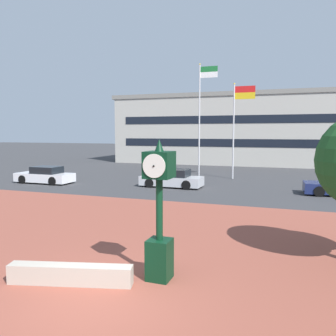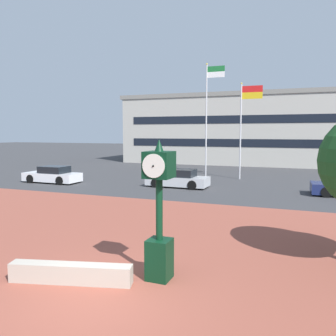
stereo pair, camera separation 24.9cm
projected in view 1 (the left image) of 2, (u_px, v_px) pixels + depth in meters
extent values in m
plane|color=#38383A|center=(97.00, 300.00, 8.02)|extent=(200.00, 200.00, 0.00)
cube|color=brown|center=(155.00, 249.00, 11.53)|extent=(44.00, 15.47, 0.01)
cube|color=#ADA393|center=(70.00, 274.00, 8.84)|extent=(3.20, 1.18, 0.50)
cube|color=black|center=(159.00, 259.00, 9.10)|extent=(0.61, 0.61, 1.08)
cylinder|color=black|center=(159.00, 209.00, 8.96)|extent=(0.18, 0.18, 1.62)
cube|color=black|center=(159.00, 165.00, 8.85)|extent=(0.70, 0.70, 0.68)
cylinder|color=silver|center=(164.00, 164.00, 9.18)|extent=(0.60, 0.04, 0.60)
sphere|color=black|center=(164.00, 163.00, 9.20)|extent=(0.05, 0.05, 0.05)
cylinder|color=silver|center=(154.00, 166.00, 8.51)|extent=(0.60, 0.04, 0.60)
sphere|color=black|center=(154.00, 166.00, 8.49)|extent=(0.05, 0.05, 0.05)
cone|color=black|center=(159.00, 145.00, 8.80)|extent=(0.24, 0.24, 0.31)
cylinder|color=black|center=(319.00, 191.00, 20.85)|extent=(0.65, 0.25, 0.64)
cylinder|color=black|center=(316.00, 187.00, 22.40)|extent=(0.65, 0.25, 0.64)
cube|color=silver|center=(45.00, 177.00, 26.49)|extent=(4.46, 1.79, 0.64)
cube|color=black|center=(47.00, 170.00, 26.35)|extent=(2.06, 1.52, 0.56)
cylinder|color=black|center=(23.00, 179.00, 26.20)|extent=(0.64, 0.23, 0.64)
cylinder|color=black|center=(37.00, 177.00, 27.72)|extent=(0.64, 0.23, 0.64)
cylinder|color=black|center=(53.00, 181.00, 25.28)|extent=(0.64, 0.23, 0.64)
cylinder|color=black|center=(66.00, 178.00, 26.80)|extent=(0.64, 0.23, 0.64)
cube|color=#B7BABF|center=(171.00, 181.00, 24.57)|extent=(4.40, 1.81, 0.64)
cube|color=black|center=(174.00, 173.00, 24.43)|extent=(2.04, 1.52, 0.56)
cylinder|color=black|center=(150.00, 183.00, 24.30)|extent=(0.64, 0.23, 0.64)
cylinder|color=black|center=(158.00, 180.00, 25.79)|extent=(0.64, 0.23, 0.64)
cylinder|color=black|center=(186.00, 185.00, 23.37)|extent=(0.64, 0.23, 0.64)
cylinder|color=black|center=(193.00, 182.00, 24.85)|extent=(0.64, 0.23, 0.64)
cylinder|color=silver|center=(199.00, 122.00, 29.40)|extent=(0.12, 0.12, 9.47)
sphere|color=gold|center=(200.00, 64.00, 28.90)|extent=(0.14, 0.14, 0.14)
cube|color=#19662D|center=(209.00, 69.00, 28.70)|extent=(1.45, 0.02, 0.46)
cube|color=white|center=(209.00, 75.00, 28.74)|extent=(1.45, 0.02, 0.46)
cylinder|color=silver|center=(233.00, 132.00, 28.54)|extent=(0.12, 0.12, 7.74)
sphere|color=gold|center=(234.00, 84.00, 28.14)|extent=(0.14, 0.14, 0.14)
cube|color=red|center=(245.00, 89.00, 27.91)|extent=(1.62, 0.02, 0.52)
cube|color=gold|center=(245.00, 96.00, 27.96)|extent=(1.62, 0.02, 0.52)
cube|color=#B2ADA3|center=(244.00, 131.00, 43.97)|extent=(31.03, 10.55, 7.99)
cube|color=gray|center=(244.00, 97.00, 43.53)|extent=(31.65, 10.76, 0.50)
cube|color=black|center=(238.00, 143.00, 39.13)|extent=(27.92, 0.04, 0.90)
cube|color=black|center=(238.00, 119.00, 38.85)|extent=(27.92, 0.04, 0.90)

